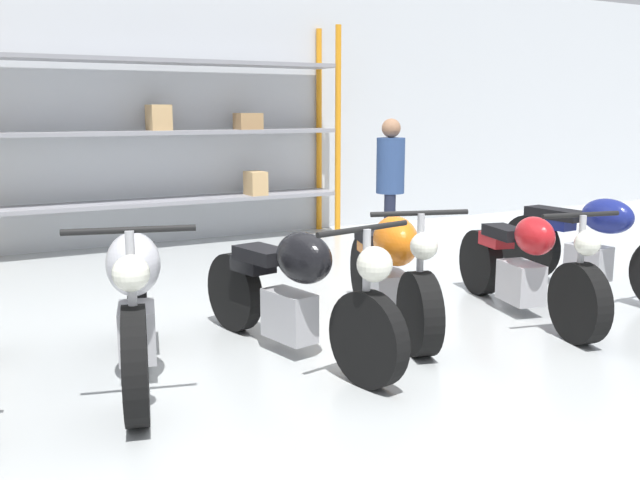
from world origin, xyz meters
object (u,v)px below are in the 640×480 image
object	(u,v)px
motorcycle_silver	(136,304)
motorcycle_red	(526,267)
motorcycle_black	(296,291)
shelving_rack	(175,134)
motorcycle_blue	(594,245)
person_near_rack	(390,179)
motorcycle_orange	(391,270)

from	to	relation	value
motorcycle_silver	motorcycle_red	xyz separation A→B (m)	(3.25, -0.08, -0.09)
motorcycle_black	shelving_rack	bearing A→B (deg)	161.79
motorcycle_black	motorcycle_red	bearing A→B (deg)	78.33
motorcycle_blue	person_near_rack	size ratio (longest dim) A/B	1.33
person_near_rack	motorcycle_blue	bearing A→B (deg)	145.23
motorcycle_red	person_near_rack	bearing A→B (deg)	-173.21
shelving_rack	person_near_rack	distance (m)	2.83
motorcycle_red	person_near_rack	xyz separation A→B (m)	(0.23, 2.40, 0.53)
motorcycle_silver	motorcycle_orange	xyz separation A→B (m)	(2.08, 0.20, -0.05)
motorcycle_orange	motorcycle_red	world-z (taller)	motorcycle_orange
motorcycle_orange	motorcycle_blue	distance (m)	2.26
motorcycle_silver	motorcycle_red	world-z (taller)	motorcycle_silver
motorcycle_silver	motorcycle_black	xyz separation A→B (m)	(1.10, -0.08, -0.04)
motorcycle_orange	motorcycle_blue	bearing A→B (deg)	105.36
shelving_rack	motorcycle_blue	xyz separation A→B (m)	(2.71, -4.26, -0.95)
motorcycle_silver	motorcycle_orange	size ratio (longest dim) A/B	1.02
shelving_rack	motorcycle_red	distance (m)	4.88
motorcycle_black	motorcycle_orange	bearing A→B (deg)	94.10
motorcycle_silver	motorcycle_blue	distance (m)	4.34
motorcycle_blue	motorcycle_black	bearing A→B (deg)	-90.80
motorcycle_orange	person_near_rack	distance (m)	2.59
motorcycle_black	person_near_rack	distance (m)	3.41
motorcycle_blue	shelving_rack	bearing A→B (deg)	-152.47
shelving_rack	motorcycle_blue	bearing A→B (deg)	-57.52
motorcycle_orange	motorcycle_black	bearing A→B (deg)	-58.03
motorcycle_black	person_near_rack	bearing A→B (deg)	123.72
motorcycle_red	shelving_rack	bearing A→B (deg)	-147.96
motorcycle_black	person_near_rack	size ratio (longest dim) A/B	1.31
shelving_rack	motorcycle_red	world-z (taller)	shelving_rack
shelving_rack	person_near_rack	size ratio (longest dim) A/B	2.85
shelving_rack	motorcycle_black	world-z (taller)	shelving_rack
motorcycle_silver	motorcycle_black	size ratio (longest dim) A/B	0.94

